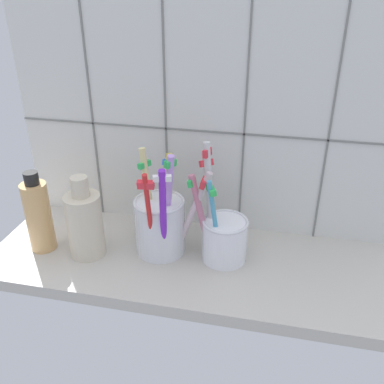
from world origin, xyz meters
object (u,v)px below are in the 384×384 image
toothbrush_cup_right (222,234)px  soap_bottle (38,215)px  ceramic_vase (85,223)px  toothbrush_cup_left (161,222)px

toothbrush_cup_right → soap_bottle: size_ratio=1.39×
toothbrush_cup_right → ceramic_vase: (-21.09, -3.45, 1.26)cm
ceramic_vase → soap_bottle: (-7.75, -0.14, 0.52)cm
toothbrush_cup_right → soap_bottle: 29.12cm
toothbrush_cup_left → ceramic_vase: toothbrush_cup_left is taller
toothbrush_cup_left → soap_bottle: size_ratio=1.27×
toothbrush_cup_right → soap_bottle: toothbrush_cup_right is taller
toothbrush_cup_left → ceramic_vase: 11.77cm
ceramic_vase → toothbrush_cup_left: bearing=15.7°
toothbrush_cup_left → ceramic_vase: bearing=-164.3°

